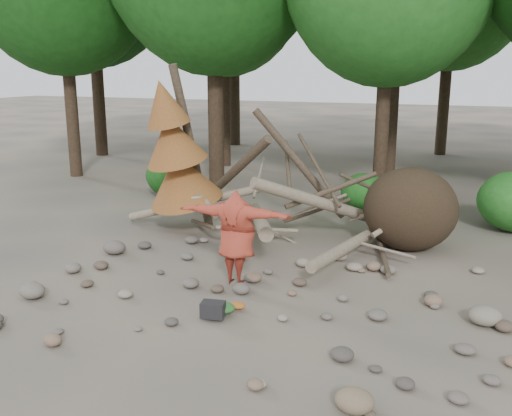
% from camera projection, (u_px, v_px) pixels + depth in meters
% --- Properties ---
extents(ground, '(120.00, 120.00, 0.00)m').
position_uv_depth(ground, '(235.00, 299.00, 10.73)').
color(ground, '#514C44').
rests_on(ground, ground).
extents(deadfall_pile, '(8.55, 5.24, 3.30)m').
position_uv_depth(deadfall_pile, '(385.00, 209.00, 13.57)').
color(deadfall_pile, '#332619').
rests_on(deadfall_pile, ground).
extents(dead_conifer, '(2.06, 2.16, 4.35)m').
position_uv_depth(dead_conifer, '(176.00, 154.00, 14.39)').
color(dead_conifer, '#4C3F30').
rests_on(dead_conifer, ground).
extents(bush_left, '(1.80, 1.80, 1.44)m').
position_uv_depth(bush_left, '(173.00, 175.00, 19.04)').
color(bush_left, '#174F15').
rests_on(bush_left, ground).
extents(bush_mid, '(1.40, 1.40, 1.12)m').
position_uv_depth(bush_mid, '(364.00, 192.00, 17.31)').
color(bush_mid, '#20651D').
rests_on(bush_mid, ground).
extents(frisbee_thrower, '(2.41, 1.00, 1.88)m').
position_uv_depth(frisbee_thrower, '(236.00, 237.00, 11.10)').
color(frisbee_thrower, '#9B3223').
rests_on(frisbee_thrower, ground).
extents(backpack, '(0.44, 0.34, 0.27)m').
position_uv_depth(backpack, '(213.00, 313.00, 9.80)').
color(backpack, black).
rests_on(backpack, ground).
extents(cloth_green, '(0.47, 0.39, 0.18)m').
position_uv_depth(cloth_green, '(222.00, 310.00, 10.01)').
color(cloth_green, '#266126').
rests_on(cloth_green, ground).
extents(cloth_orange, '(0.29, 0.24, 0.11)m').
position_uv_depth(cloth_orange, '(238.00, 308.00, 10.19)').
color(cloth_orange, '#A6571C').
rests_on(cloth_orange, ground).
extents(boulder_front_left, '(0.50, 0.45, 0.30)m').
position_uv_depth(boulder_front_left, '(32.00, 291.00, 10.72)').
color(boulder_front_left, '#6C645A').
rests_on(boulder_front_left, ground).
extents(boulder_front_right, '(0.50, 0.45, 0.30)m').
position_uv_depth(boulder_front_right, '(355.00, 401.00, 7.18)').
color(boulder_front_right, '#79654C').
rests_on(boulder_front_right, ground).
extents(boulder_mid_right, '(0.55, 0.50, 0.33)m').
position_uv_depth(boulder_mid_right, '(485.00, 316.00, 9.60)').
color(boulder_mid_right, gray).
rests_on(boulder_mid_right, ground).
extents(boulder_mid_left, '(0.53, 0.48, 0.32)m').
position_uv_depth(boulder_mid_left, '(114.00, 247.00, 13.26)').
color(boulder_mid_left, '#5F5650').
rests_on(boulder_mid_left, ground).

